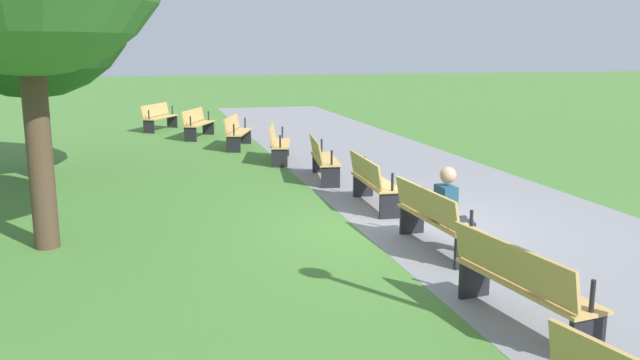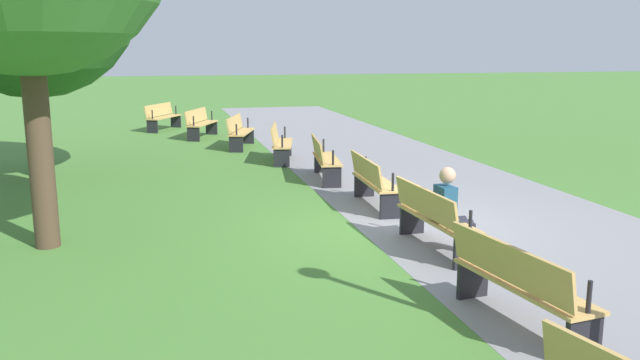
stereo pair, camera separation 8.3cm
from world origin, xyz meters
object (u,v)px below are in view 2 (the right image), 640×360
at_px(bench_5, 373,181).
at_px(bench_7, 518,282).
at_px(bench_1, 200,123).
at_px(bench_0, 162,116).
at_px(bench_4, 324,158).
at_px(bench_3, 280,142).
at_px(bench_6, 433,217).
at_px(bench_2, 239,131).
at_px(person_seated, 451,208).

relative_size(bench_5, bench_7, 0.98).
bearing_deg(bench_5, bench_1, -164.30).
height_order(bench_1, bench_7, same).
xyz_separation_m(bench_0, bench_4, (9.65, 3.19, 0.00)).
distance_m(bench_3, bench_7, 10.17).
bearing_deg(bench_6, bench_2, -174.79).
relative_size(bench_1, bench_6, 1.01).
xyz_separation_m(bench_0, bench_7, (17.30, 3.19, 0.00)).
xyz_separation_m(bench_0, person_seated, (14.98, 3.58, 0.16)).
height_order(bench_6, bench_7, same).
bearing_deg(bench_5, bench_7, 0.01).
bearing_deg(person_seated, bench_0, -169.19).
distance_m(bench_1, bench_3, 5.11).
height_order(bench_1, bench_3, same).
xyz_separation_m(bench_2, bench_5, (7.52, 1.39, 0.00)).
bearing_deg(bench_5, bench_0, -161.69).
bearing_deg(bench_3, bench_6, 18.36).
bearing_deg(bench_7, bench_3, 174.73).
relative_size(bench_3, person_seated, 1.53).
height_order(bench_1, bench_4, same).
bearing_deg(bench_7, person_seated, 162.70).
xyz_separation_m(bench_1, bench_7, (15.01, 2.07, 0.00)).
relative_size(bench_4, bench_6, 1.02).
relative_size(bench_3, bench_5, 1.02).
relative_size(bench_1, person_seated, 1.51).
bearing_deg(bench_7, bench_0, -177.42).
xyz_separation_m(bench_0, bench_2, (4.68, 2.04, 0.00)).
relative_size(bench_1, bench_2, 0.99).
relative_size(bench_1, bench_4, 1.00).
height_order(bench_3, bench_4, same).
xyz_separation_m(bench_2, bench_3, (2.46, 0.69, 0.00)).
relative_size(bench_0, bench_1, 0.98).
distance_m(bench_0, bench_3, 7.64).
bearing_deg(bench_0, bench_5, 44.57).
relative_size(bench_6, person_seated, 1.50).
distance_m(bench_3, bench_6, 7.65).
bearing_deg(bench_4, bench_7, 7.88).
xyz_separation_m(bench_0, bench_1, (2.29, 1.13, 0.00)).
height_order(bench_5, bench_7, same).
distance_m(bench_4, bench_7, 7.65).
bearing_deg(bench_0, bench_6, 41.96).
relative_size(bench_0, person_seated, 1.49).
bearing_deg(person_seated, bench_6, -147.65).
distance_m(bench_2, bench_4, 5.11).
relative_size(bench_0, bench_6, 0.99).
relative_size(bench_2, bench_5, 1.02).
xyz_separation_m(bench_4, bench_7, (7.65, 0.00, 0.00)).
bearing_deg(bench_6, bench_7, -7.85).
bearing_deg(person_seated, bench_7, -12.05).
relative_size(bench_3, bench_4, 1.01).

